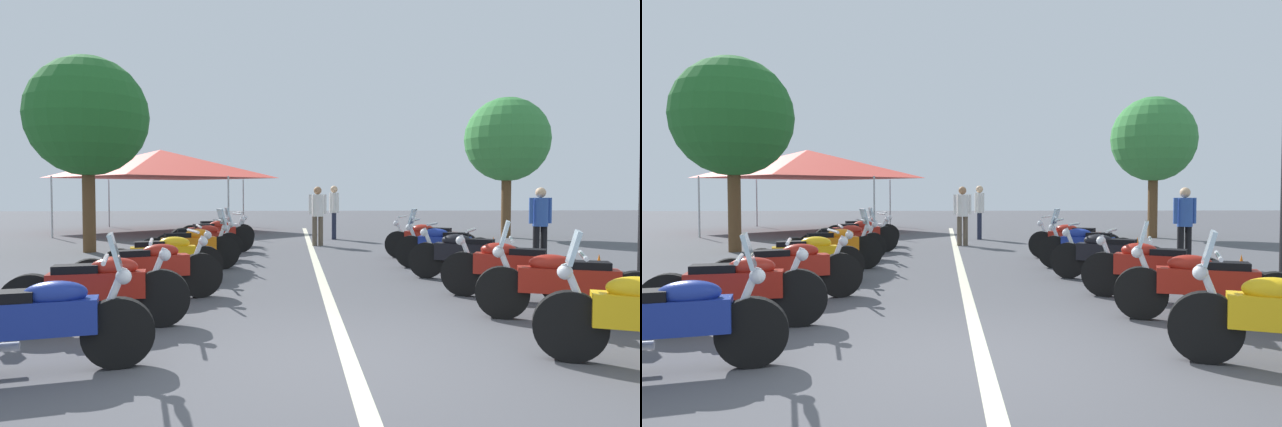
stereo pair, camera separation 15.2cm
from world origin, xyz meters
The scene contains 23 objects.
ground_plane centered at (0.00, 0.00, 0.00)m, with size 80.00×80.00×0.00m, color #4C4C51.
lane_centre_stripe centered at (6.14, 0.00, 0.00)m, with size 25.25×0.16×0.01m, color beige.
motorcycle_left_row_0 centered at (-0.14, 2.71, 0.46)m, with size 0.79×1.97×1.20m.
motorcycle_left_row_1 centered at (1.40, 2.70, 0.47)m, with size 0.72×2.02×1.01m.
motorcycle_left_row_2 centered at (3.04, 2.56, 0.46)m, with size 1.06×2.04×1.01m.
motorcycle_left_row_3 centered at (4.55, 2.68, 0.45)m, with size 0.80×1.98×0.99m.
motorcycle_left_row_4 centered at (6.11, 2.53, 0.48)m, with size 0.97×1.94×1.23m.
motorcycle_left_row_5 centered at (7.69, 2.59, 0.46)m, with size 0.80×1.96×1.20m.
motorcycle_left_row_6 centered at (9.20, 2.52, 0.47)m, with size 1.11×2.05×1.02m.
motorcycle_left_row_7 centered at (10.88, 2.61, 0.46)m, with size 0.86×2.06×1.00m.
motorcycle_right_row_1 centered at (1.51, -2.73, 0.47)m, with size 0.96×2.05×1.21m.
motorcycle_right_row_2 centered at (2.93, -2.63, 0.46)m, with size 1.13×1.85×1.01m.
motorcycle_right_row_3 centered at (4.66, -2.52, 0.46)m, with size 1.16×1.89×1.00m.
motorcycle_right_row_4 centered at (6.08, -2.51, 0.47)m, with size 1.02×1.89×1.22m.
motorcycle_right_row_5 centered at (7.75, -2.65, 0.46)m, with size 1.17×1.99×1.00m.
traffic_cone_0 centered at (3.33, -4.18, 0.29)m, with size 0.36×0.36×0.61m.
traffic_cone_1 centered at (6.61, -3.74, 0.29)m, with size 0.36×0.36×0.61m.
bystander_0 centered at (6.79, -4.82, 0.97)m, with size 0.32×0.53×1.66m.
bystander_1 centered at (13.25, -0.85, 1.04)m, with size 0.53×0.32×1.76m.
bystander_2 centered at (11.13, -0.22, 1.01)m, with size 0.32×0.52×1.71m.
roadside_tree_0 centered at (13.65, -6.75, 3.31)m, with size 2.83×2.83×4.75m.
roadside_tree_2 centered at (9.70, 5.76, 3.48)m, with size 3.06×3.06×5.03m.
event_tent centered at (17.28, 5.67, 2.65)m, with size 6.59×6.59×3.20m.
Camera 2 is at (-4.99, 0.38, 1.57)m, focal length 31.41 mm.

